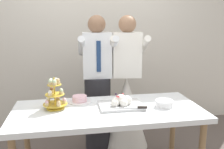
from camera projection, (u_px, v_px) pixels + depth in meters
name	position (u px, v px, depth m)	size (l,w,h in m)	color
rear_wall	(92.00, 30.00, 3.62)	(5.20, 0.10, 2.90)	beige
dessert_table	(108.00, 116.00, 2.38)	(1.80, 0.80, 0.78)	silver
cupcake_stand	(55.00, 96.00, 2.35)	(0.23, 0.23, 0.31)	gold
main_cake_tray	(121.00, 103.00, 2.42)	(0.43, 0.32, 0.13)	silver
plate_stack	(164.00, 103.00, 2.42)	(0.18, 0.18, 0.07)	white
round_cake	(80.00, 99.00, 2.55)	(0.24, 0.24, 0.07)	white
person_groom	(98.00, 91.00, 3.05)	(0.48, 0.51, 1.66)	#232328
person_bride	(126.00, 103.00, 3.12)	(0.56, 0.56, 1.66)	white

